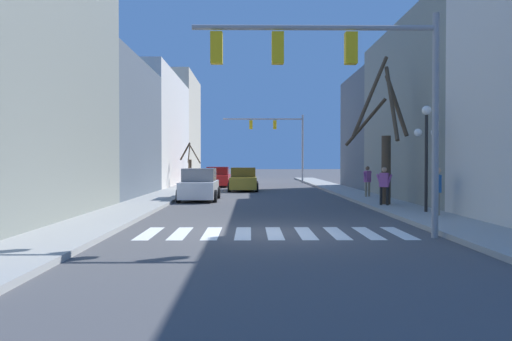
{
  "coord_description": "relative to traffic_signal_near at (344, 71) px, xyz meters",
  "views": [
    {
      "loc": [
        -0.69,
        -14.41,
        2.07
      ],
      "look_at": [
        -0.2,
        29.07,
        1.28
      ],
      "focal_mm": 35.0,
      "sensor_mm": 36.0,
      "label": 1
    }
  ],
  "objects": [
    {
      "name": "street_tree_left_near",
      "position": [
        3.47,
        8.83,
        -1.58
      ],
      "size": [
        2.38,
        3.21,
        6.64
      ],
      "color": "#473828",
      "rests_on": "sidewalk_right"
    },
    {
      "name": "sidewalk_right",
      "position": [
        3.83,
        1.03,
        -4.41
      ],
      "size": [
        2.23,
        90.0,
        0.15
      ],
      "color": "#9E9E99",
      "rests_on": "ground_plane"
    },
    {
      "name": "car_parked_right_mid",
      "position": [
        -5.23,
        13.1,
        -3.7
      ],
      "size": [
        2.04,
        4.34,
        1.71
      ],
      "rotation": [
        0.0,
        0.0,
        1.57
      ],
      "color": "silver",
      "rests_on": "ground_plane"
    },
    {
      "name": "ground_plane",
      "position": [
        -1.83,
        1.03,
        -4.49
      ],
      "size": [
        240.0,
        240.0,
        0.0
      ],
      "primitive_type": "plane",
      "color": "#4C4C4F"
    },
    {
      "name": "car_parked_left_far",
      "position": [
        -3.02,
        21.82,
        -3.72
      ],
      "size": [
        2.08,
        4.56,
        1.65
      ],
      "rotation": [
        0.0,
        0.0,
        -1.57
      ],
      "color": "#A38423",
      "rests_on": "ground_plane"
    },
    {
      "name": "pedestrian_on_right_sidewalk",
      "position": [
        3.89,
        13.81,
        -3.36
      ],
      "size": [
        0.59,
        0.53,
        1.66
      ],
      "rotation": [
        0.0,
        0.0,
        0.72
      ],
      "color": "#7A705B",
      "rests_on": "sidewalk_right"
    },
    {
      "name": "traffic_signal_far",
      "position": [
        0.24,
        34.17,
        0.29
      ],
      "size": [
        7.69,
        0.28,
        6.53
      ],
      "color": "gray",
      "rests_on": "ground_plane"
    },
    {
      "name": "pedestrian_on_left_sidewalk",
      "position": [
        3.37,
        8.47,
        -3.35
      ],
      "size": [
        0.65,
        0.47,
        1.67
      ],
      "rotation": [
        0.0,
        0.0,
        2.55
      ],
      "color": "black",
      "rests_on": "sidewalk_right"
    },
    {
      "name": "car_parked_left_near",
      "position": [
        -5.19,
        27.85,
        -3.73
      ],
      "size": [
        2.12,
        4.82,
        1.63
      ],
      "rotation": [
        0.0,
        0.0,
        1.57
      ],
      "color": "red",
      "rests_on": "ground_plane"
    },
    {
      "name": "sidewalk_left",
      "position": [
        -7.49,
        1.03,
        -4.41
      ],
      "size": [
        2.23,
        90.0,
        0.15
      ],
      "color": "#9E9E99",
      "rests_on": "ground_plane"
    },
    {
      "name": "building_row_right",
      "position": [
        7.94,
        11.02,
        0.09
      ],
      "size": [
        6.0,
        32.85,
        9.62
      ],
      "color": "beige",
      "rests_on": "ground_plane"
    },
    {
      "name": "crosswalk_stripes",
      "position": [
        -1.83,
        0.94,
        -4.49
      ],
      "size": [
        7.65,
        2.6,
        0.01
      ],
      "color": "white",
      "rests_on": "ground_plane"
    },
    {
      "name": "pedestrian_waiting_at_curb",
      "position": [
        4.2,
        4.43,
        -3.33
      ],
      "size": [
        0.31,
        0.73,
        1.71
      ],
      "rotation": [
        0.0,
        0.0,
        4.47
      ],
      "color": "#7A705B",
      "rests_on": "sidewalk_right"
    },
    {
      "name": "street_tree_left_far",
      "position": [
        -7.17,
        24.74,
        -2.85
      ],
      "size": [
        1.64,
        1.39,
        3.39
      ],
      "color": "#473828",
      "rests_on": "sidewalk_left"
    },
    {
      "name": "street_lamp_right_corner",
      "position": [
        4.17,
        5.5,
        -1.47
      ],
      "size": [
        0.95,
        0.36,
        4.04
      ],
      "color": "black",
      "rests_on": "sidewalk_right"
    },
    {
      "name": "building_row_left",
      "position": [
        -11.6,
        20.44,
        0.99
      ],
      "size": [
        6.0,
        52.66,
        13.26
      ],
      "color": "gray",
      "rests_on": "ground_plane"
    },
    {
      "name": "traffic_signal_near",
      "position": [
        0.0,
        0.0,
        0.0
      ],
      "size": [
        6.63,
        0.28,
        6.05
      ],
      "color": "gray",
      "rests_on": "ground_plane"
    }
  ]
}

